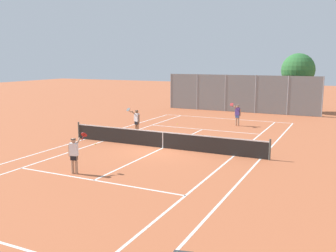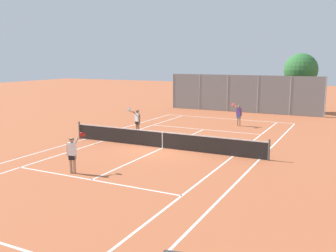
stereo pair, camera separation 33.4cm
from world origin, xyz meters
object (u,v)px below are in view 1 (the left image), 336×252
at_px(player_far_left, 137,120).
at_px(player_near_side, 74,153).
at_px(tennis_net, 163,139).
at_px(player_far_right, 237,114).
at_px(loose_tennis_ball_1, 95,144).
at_px(loose_tennis_ball_0, 177,124).
at_px(tree_behind_left, 297,71).

bearing_deg(player_far_left, player_near_side, -76.43).
bearing_deg(player_near_side, tennis_net, 77.52).
height_order(tennis_net, player_near_side, player_near_side).
xyz_separation_m(player_near_side, player_far_right, (3.16, 14.92, 0.00)).
distance_m(tennis_net, loose_tennis_ball_1, 4.13).
relative_size(loose_tennis_ball_0, loose_tennis_ball_1, 1.00).
height_order(loose_tennis_ball_1, tree_behind_left, tree_behind_left).
xyz_separation_m(player_near_side, loose_tennis_ball_1, (-2.66, 5.05, -0.89)).
bearing_deg(loose_tennis_ball_0, player_far_left, -102.95).
xyz_separation_m(player_far_right, loose_tennis_ball_0, (-4.33, -1.40, -0.89)).
height_order(player_far_right, loose_tennis_ball_1, player_far_right).
distance_m(player_far_right, loose_tennis_ball_1, 11.49).
bearing_deg(tree_behind_left, player_far_left, -117.62).
height_order(player_near_side, player_far_right, same).
bearing_deg(loose_tennis_ball_0, loose_tennis_ball_1, -99.99).
relative_size(player_far_right, loose_tennis_ball_0, 26.88).
relative_size(tennis_net, player_near_side, 6.76).
xyz_separation_m(tennis_net, tree_behind_left, (4.77, 18.93, 3.37)).
xyz_separation_m(loose_tennis_ball_0, tree_behind_left, (7.27, 11.41, 3.85)).
bearing_deg(player_far_right, player_far_left, -132.50).
height_order(player_far_left, loose_tennis_ball_1, player_far_left).
bearing_deg(loose_tennis_ball_1, player_far_left, 83.34).
bearing_deg(tennis_net, tree_behind_left, 75.85).
bearing_deg(loose_tennis_ball_0, player_near_side, -85.05).
xyz_separation_m(tennis_net, player_near_side, (-1.33, -6.00, 0.42)).
distance_m(tennis_net, loose_tennis_ball_0, 7.94).
xyz_separation_m(tennis_net, player_far_right, (1.83, 8.92, 0.42)).
height_order(loose_tennis_ball_0, tree_behind_left, tree_behind_left).
distance_m(loose_tennis_ball_0, tree_behind_left, 14.07).
relative_size(tennis_net, player_far_right, 6.76).
relative_size(player_near_side, player_far_left, 1.00).
bearing_deg(loose_tennis_ball_1, tennis_net, 13.34).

